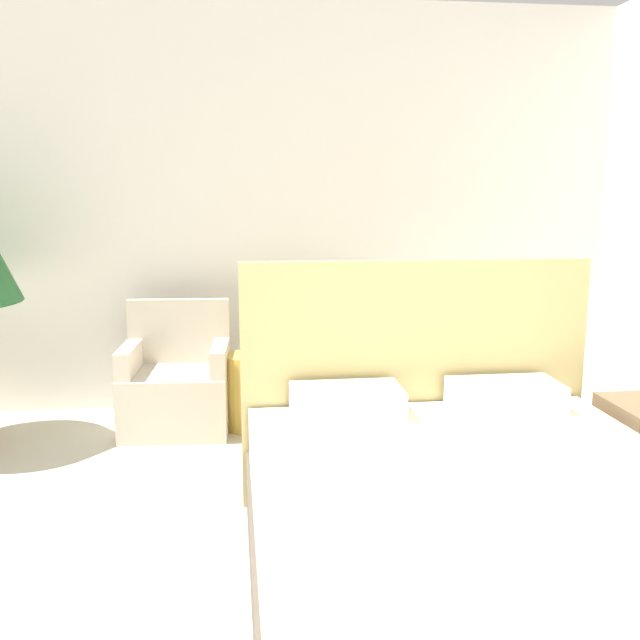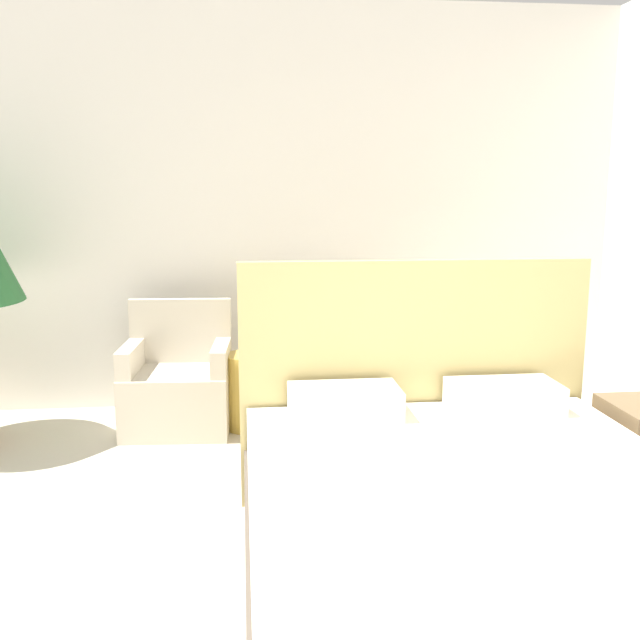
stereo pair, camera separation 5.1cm
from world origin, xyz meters
TOP-DOWN VIEW (x-y plane):
  - wall_back at (0.00, 3.88)m, footprint 10.00×0.06m
  - bed at (0.68, 1.15)m, footprint 1.78×2.04m
  - armchair_near_window_left at (-0.63, 3.30)m, footprint 0.72×0.61m
  - armchair_near_window_right at (0.32, 3.30)m, footprint 0.71×0.59m
  - side_table at (-0.15, 3.28)m, footprint 0.32×0.32m

SIDE VIEW (x-z plane):
  - side_table at x=-0.15m, z-range 0.00..0.51m
  - armchair_near_window_left at x=-0.63m, z-range -0.16..0.70m
  - armchair_near_window_right at x=0.32m, z-range -0.16..0.70m
  - bed at x=0.68m, z-range -0.33..0.92m
  - wall_back at x=0.00m, z-range 0.00..2.90m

